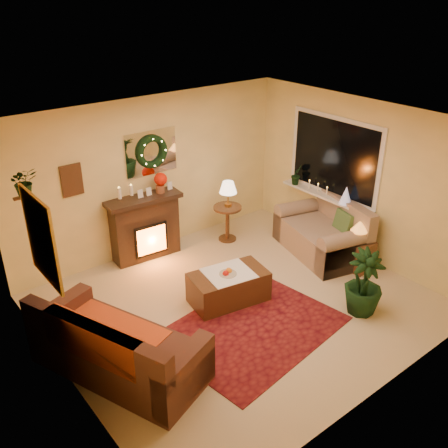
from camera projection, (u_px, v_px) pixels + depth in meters
floor at (239, 304)px, 7.14m from camera, size 5.00×5.00×0.00m
ceiling at (242, 126)px, 6.00m from camera, size 5.00×5.00×0.00m
wall_back at (152, 176)px, 8.15m from camera, size 5.00×5.00×0.00m
wall_front at (385, 300)px, 4.99m from camera, size 5.00×5.00×0.00m
wall_left at (56, 289)px, 5.18m from camera, size 4.50×4.50×0.00m
wall_right at (360, 180)px, 7.96m from camera, size 4.50×4.50×0.00m
area_rug at (252, 328)px, 6.65m from camera, size 2.47×1.99×0.01m
sofa at (118, 340)px, 5.77m from camera, size 1.59×2.26×0.89m
red_throw at (108, 333)px, 5.86m from camera, size 0.80×1.30×0.02m
fireplace at (145, 226)px, 8.16m from camera, size 1.12×0.43×1.01m
poinsettia at (161, 179)px, 8.01m from camera, size 0.21×0.21×0.21m
mantel_candle_a at (119, 193)px, 7.59m from camera, size 0.06×0.06×0.18m
mantel_candle_b at (131, 190)px, 7.69m from camera, size 0.06×0.06×0.17m
mantel_mirror at (151, 152)px, 7.96m from camera, size 0.92×0.02×0.72m
wreath at (152, 152)px, 7.93m from camera, size 0.55×0.11×0.55m
wall_art at (72, 180)px, 7.28m from camera, size 0.32×0.03×0.48m
gold_mirror at (41, 239)px, 5.20m from camera, size 0.03×0.84×1.00m
hanging_plant at (26, 195)px, 5.71m from camera, size 0.33×0.28×0.36m
loveseat at (321, 230)px, 8.34m from camera, size 1.32×1.80×0.94m
window_frame at (334, 157)px, 8.23m from camera, size 0.03×1.86×1.36m
window_glass at (334, 157)px, 8.22m from camera, size 0.02×1.70×1.22m
window_sill at (326, 196)px, 8.47m from camera, size 0.22×1.86×0.04m
mini_tree at (346, 195)px, 8.08m from camera, size 0.20×0.20×0.30m
sill_plant at (297, 174)px, 8.84m from camera, size 0.26×0.21×0.47m
side_table_round at (227, 223)px, 8.79m from camera, size 0.62×0.62×0.64m
lamp_cream at (228, 194)px, 8.56m from camera, size 0.30×0.30×0.47m
end_table_square at (359, 254)px, 7.92m from camera, size 0.41×0.41×0.48m
lamp_tiffany at (360, 227)px, 7.71m from camera, size 0.27×0.27×0.39m
coffee_table at (229, 288)px, 7.14m from camera, size 1.17×0.78×0.46m
fruit_bowl at (228, 275)px, 7.01m from camera, size 0.25×0.25×0.06m
floor_palm at (364, 284)px, 6.80m from camera, size 1.96×1.96×2.80m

